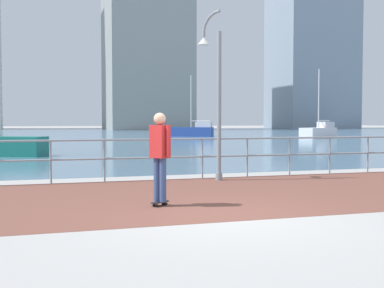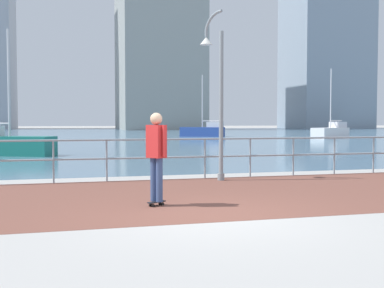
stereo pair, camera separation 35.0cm
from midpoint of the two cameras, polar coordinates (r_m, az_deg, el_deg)
The scene contains 10 objects.
ground at distance 47.97m, azimuth -13.47°, elevation 0.70°, with size 220.00×220.00×0.00m, color #ADAAA5.
brick_paving at distance 10.74m, azimuth -2.01°, elevation -6.09°, with size 28.00×5.86×0.01m, color brown.
harbor_water at distance 58.28m, azimuth -14.04°, elevation 1.05°, with size 180.00×88.00×0.00m, color slate.
waterfront_railing at distance 13.49m, azimuth -5.17°, elevation -0.88°, with size 25.25×0.06×1.16m.
lamppost at distance 13.48m, azimuth 1.89°, elevation 6.80°, with size 0.57×0.73×4.71m.
skateboarder at distance 9.29m, azimuth -4.91°, elevation -0.70°, with size 0.40×0.51×1.81m.
sailboat_navy at distance 47.76m, azimuth 14.66°, elevation 1.44°, with size 4.81×3.57×6.60m.
sailboat_red at distance 51.01m, azimuth -0.13°, elevation 1.59°, with size 4.72×3.58×6.50m.
tower_brick at distance 96.39m, azimuth -5.61°, elevation 12.11°, with size 15.42×17.40×36.35m.
tower_slate at distance 111.88m, azimuth 13.90°, elevation 10.64°, with size 16.55×13.93×36.00m.
Camera 1 is at (-2.86, -7.82, 1.65)m, focal length 44.96 mm.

